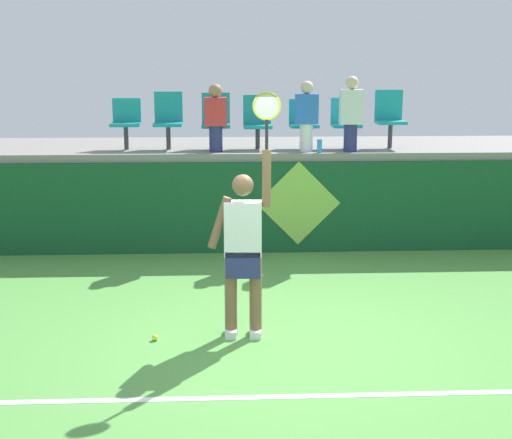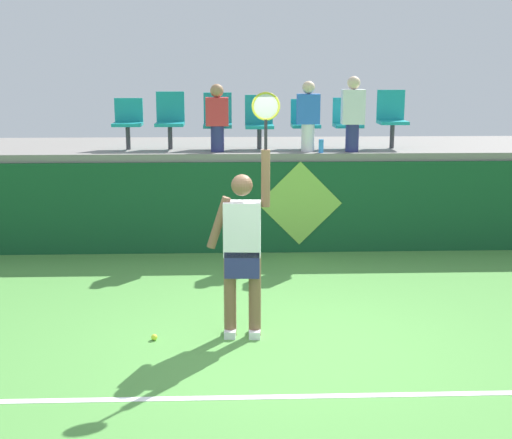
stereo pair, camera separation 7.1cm
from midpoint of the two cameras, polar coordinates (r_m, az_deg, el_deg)
ground_plane at (r=7.26m, az=1.63°, el=-10.28°), size 40.00×40.00×0.00m
court_back_wall at (r=10.61m, az=0.18°, el=1.04°), size 13.96×0.20×1.38m
spectator_platform at (r=11.64m, az=-0.10°, el=5.83°), size 13.96×2.44×0.12m
court_baseline_stripe at (r=6.26m, az=2.39°, el=-14.19°), size 12.57×0.08×0.01m
tennis_player at (r=7.22m, az=-1.29°, el=-2.21°), size 0.75×0.28×2.55m
tennis_ball at (r=7.47m, az=-8.49°, el=-9.48°), size 0.07×0.07×0.07m
water_bottle at (r=10.60m, az=5.00°, el=5.98°), size 0.08×0.08×0.20m
stadium_chair_0 at (r=11.17m, az=-10.70°, el=7.93°), size 0.44×0.42×0.78m
stadium_chair_1 at (r=11.11m, az=-7.34°, el=8.19°), size 0.44×0.42×0.88m
stadium_chair_2 at (r=11.08m, az=-3.47°, el=8.16°), size 0.44×0.42×0.87m
stadium_chair_3 at (r=11.09m, az=-0.07°, el=8.08°), size 0.44×0.42×0.83m
stadium_chair_4 at (r=11.14m, az=3.70°, el=7.98°), size 0.44×0.42×0.76m
stadium_chair_5 at (r=11.23m, az=7.12°, el=7.99°), size 0.44×0.42×0.78m
stadium_chair_6 at (r=11.37m, az=10.65°, el=8.27°), size 0.44×0.42×0.90m
spectator_0 at (r=10.75m, az=7.56°, el=8.62°), size 0.34×0.20×1.13m
spectator_1 at (r=10.66m, az=-3.50°, el=8.35°), size 0.34×0.20×1.01m
spectator_2 at (r=10.72m, az=3.95°, el=8.49°), size 0.34×0.20×1.06m
wall_signage_mount at (r=10.71m, az=3.22°, el=-2.66°), size 1.27×0.01×1.40m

